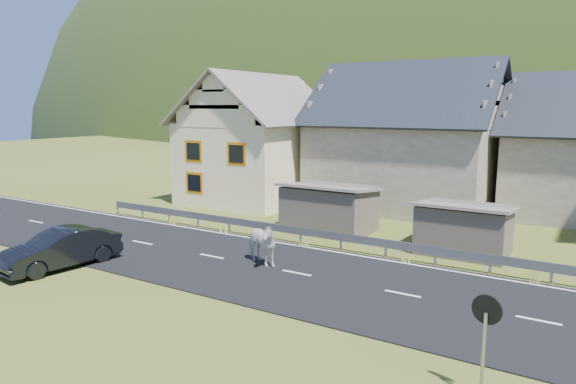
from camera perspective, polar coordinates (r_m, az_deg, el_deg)
The scene contains 12 objects.
ground at distance 18.94m, azimuth 0.96°, elevation -9.10°, with size 160.00×160.00×0.00m, color #405117.
road at distance 18.94m, azimuth 0.96°, elevation -9.05°, with size 60.00×7.00×0.04m, color black.
lane_markings at distance 18.93m, azimuth 0.96°, elevation -8.98°, with size 60.00×6.60×0.01m, color silver.
guardrail at distance 21.90m, azimuth 5.92°, elevation -5.04°, with size 28.10×0.09×0.75m.
shed_left at distance 25.11m, azimuth 4.63°, elevation -1.88°, with size 4.30×3.30×2.40m, color #64584C.
shed_right at distance 22.51m, azimuth 18.96°, elevation -3.97°, with size 3.80×2.90×2.20m, color #64584C.
house_cream at distance 33.51m, azimuth -3.27°, elevation 6.62°, with size 7.80×9.80×8.30m.
house_stone_a at distance 32.12m, azimuth 13.31°, elevation 6.75°, with size 10.80×9.80×8.90m.
conifer_patch at distance 140.89m, azimuth 4.66°, elevation 9.49°, with size 76.00×50.00×28.00m, color black.
horse at distance 19.78m, azimuth -3.20°, elevation -5.65°, with size 1.98×0.90×1.68m, color silver.
car at distance 21.30m, azimuth -23.96°, elevation -5.79°, with size 1.54×4.41×1.45m, color black.
traffic_mirror at distance 11.55m, azimuth 21.13°, elevation -13.46°, with size 0.63×0.22×2.28m.
Camera 1 is at (9.16, -15.44, 6.06)m, focal length 32.00 mm.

